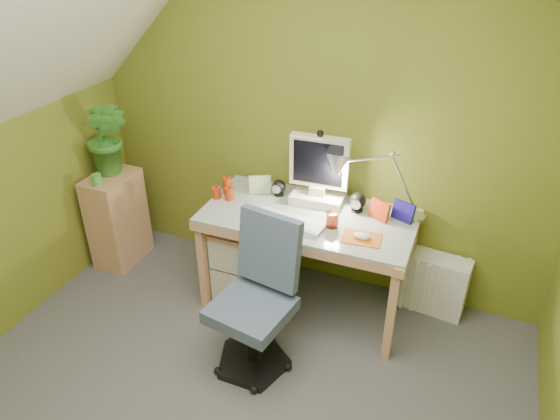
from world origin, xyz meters
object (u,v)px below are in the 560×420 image
at_px(desk_lamp, 391,169).
at_px(potted_plant, 108,138).
at_px(desk, 307,260).
at_px(monitor, 319,164).
at_px(task_chair, 251,309).
at_px(radiator, 434,284).
at_px(side_ledge, 118,219).

xyz_separation_m(desk_lamp, potted_plant, (-1.95, -0.19, -0.04)).
height_order(desk, desk_lamp, desk_lamp).
relative_size(desk, potted_plant, 2.40).
height_order(monitor, potted_plant, potted_plant).
xyz_separation_m(desk, monitor, (-0.00, 0.18, 0.63)).
xyz_separation_m(desk, task_chair, (-0.10, -0.66, 0.07)).
distance_m(desk, radiator, 0.87).
xyz_separation_m(monitor, radiator, (0.81, 0.09, -0.78)).
bearing_deg(potted_plant, task_chair, -24.96).
xyz_separation_m(desk_lamp, radiator, (0.36, 0.09, -0.83)).
bearing_deg(side_ledge, desk, 2.15).
relative_size(side_ledge, radiator, 1.71).
bearing_deg(desk, potted_plant, 179.38).
height_order(monitor, radiator, monitor).
height_order(desk_lamp, potted_plant, desk_lamp).
xyz_separation_m(desk, potted_plant, (-1.50, -0.01, 0.64)).
height_order(task_chair, radiator, task_chair).
height_order(monitor, side_ledge, monitor).
bearing_deg(monitor, desk, -93.39).
distance_m(desk, desk_lamp, 0.84).
bearing_deg(radiator, desk, -155.35).
bearing_deg(potted_plant, monitor, 7.08).
bearing_deg(potted_plant, desk_lamp, 5.46).
height_order(potted_plant, task_chair, potted_plant).
bearing_deg(radiator, monitor, -167.39).
bearing_deg(side_ledge, task_chair, -23.25).
height_order(side_ledge, task_chair, task_chair).
xyz_separation_m(potted_plant, task_chair, (1.40, -0.65, -0.57)).
relative_size(monitor, radiator, 1.28).
relative_size(desk, desk_lamp, 2.06).
bearing_deg(task_chair, desk, 90.28).
distance_m(desk_lamp, side_ledge, 2.08).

